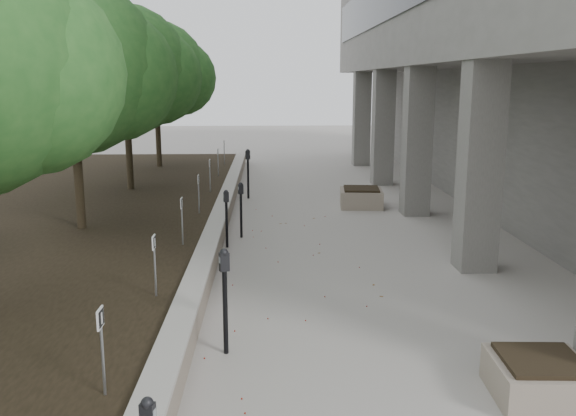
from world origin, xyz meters
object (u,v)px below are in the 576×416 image
object	(u,v)px
parking_meter_2	(225,302)
parking_meter_4	(227,219)
parking_meter_3	(241,210)
crabapple_tree_4	(126,98)
parking_meter_5	(248,174)
planter_front	(540,378)
planter_back	(361,197)
crabapple_tree_3	(73,105)
crabapple_tree_5	(156,94)

from	to	relation	value
parking_meter_2	parking_meter_4	xyz separation A→B (m)	(-0.34, 5.40, -0.09)
parking_meter_3	parking_meter_4	xyz separation A→B (m)	(-0.28, -0.86, -0.01)
crabapple_tree_4	parking_meter_3	world-z (taller)	crabapple_tree_4
parking_meter_4	parking_meter_5	world-z (taller)	parking_meter_5
crabapple_tree_4	parking_meter_2	xyz separation A→B (m)	(3.59, -10.69, -2.38)
parking_meter_2	planter_front	size ratio (longest dim) A/B	1.38
planter_back	parking_meter_3	bearing A→B (deg)	-133.87
crabapple_tree_3	crabapple_tree_5	distance (m)	10.00
crabapple_tree_4	parking_meter_5	distance (m)	4.27
crabapple_tree_5	parking_meter_3	world-z (taller)	crabapple_tree_5
parking_meter_3	parking_meter_5	xyz separation A→B (m)	(0.01, 4.89, 0.12)
planter_back	parking_meter_4	bearing A→B (deg)	-129.86
parking_meter_3	planter_back	size ratio (longest dim) A/B	1.09
parking_meter_3	parking_meter_5	bearing A→B (deg)	68.40
parking_meter_3	parking_meter_4	distance (m)	0.91
crabapple_tree_5	parking_meter_5	distance (m)	6.21
crabapple_tree_4	parking_meter_4	bearing A→B (deg)	-58.42
planter_front	parking_meter_4	bearing A→B (deg)	121.15
crabapple_tree_3	crabapple_tree_5	bearing A→B (deg)	90.00
parking_meter_4	planter_front	bearing A→B (deg)	-75.49
parking_meter_3	parking_meter_2	bearing A→B (deg)	-110.95
crabapple_tree_4	planter_back	distance (m)	7.50
crabapple_tree_3	planter_back	world-z (taller)	crabapple_tree_3
crabapple_tree_3	planter_front	world-z (taller)	crabapple_tree_3
crabapple_tree_3	crabapple_tree_5	xyz separation A→B (m)	(0.00, 10.00, 0.00)
parking_meter_3	planter_front	world-z (taller)	parking_meter_3
parking_meter_5	planter_front	bearing A→B (deg)	-58.07
parking_meter_4	crabapple_tree_4	bearing A→B (deg)	104.93
crabapple_tree_5	parking_meter_2	distance (m)	16.27
parking_meter_5	planter_back	xyz separation A→B (m)	(3.34, -1.41, -0.50)
planter_front	planter_back	bearing A→B (deg)	92.20
planter_front	planter_back	world-z (taller)	planter_back
crabapple_tree_4	parking_meter_5	bearing A→B (deg)	7.60
crabapple_tree_5	planter_front	size ratio (longest dim) A/B	5.10
parking_meter_4	parking_meter_5	bearing A→B (deg)	70.47
parking_meter_2	parking_meter_5	world-z (taller)	parking_meter_5
crabapple_tree_5	planter_front	xyz separation A→B (m)	(7.31, -17.00, -2.87)
parking_meter_4	crabapple_tree_5	bearing A→B (deg)	90.89
planter_back	parking_meter_2	bearing A→B (deg)	-108.67
parking_meter_2	planter_front	distance (m)	3.98
crabapple_tree_5	planter_front	bearing A→B (deg)	-66.74
crabapple_tree_5	parking_meter_3	bearing A→B (deg)	-69.46
crabapple_tree_5	parking_meter_4	size ratio (longest dim) A/B	4.20
crabapple_tree_5	parking_meter_4	world-z (taller)	crabapple_tree_5
planter_back	parking_meter_5	bearing A→B (deg)	157.19
parking_meter_5	planter_back	size ratio (longest dim) A/B	1.29
parking_meter_4	planter_back	distance (m)	5.68
crabapple_tree_5	planter_front	distance (m)	18.73
parking_meter_2	planter_back	bearing A→B (deg)	49.78
parking_meter_2	crabapple_tree_5	bearing A→B (deg)	81.34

